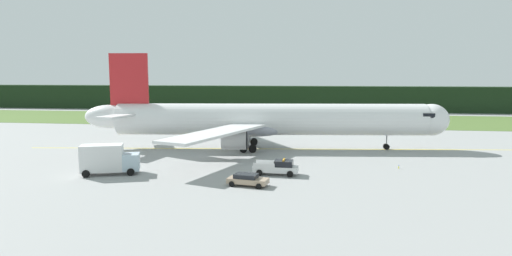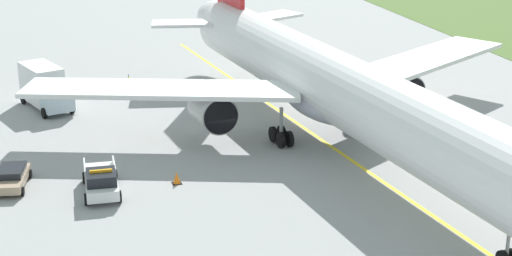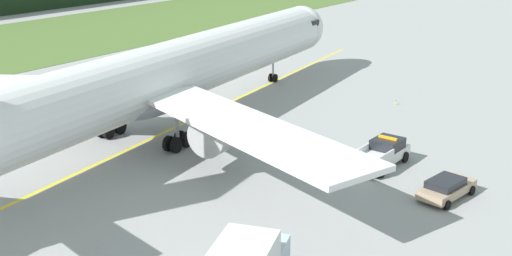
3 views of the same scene
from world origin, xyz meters
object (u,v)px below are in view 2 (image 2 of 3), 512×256
at_px(ops_pickup_truck, 101,181).
at_px(airliner, 338,89).
at_px(apron_cone, 177,178).
at_px(catering_truck, 45,87).
at_px(staff_car, 11,177).

bearing_deg(ops_pickup_truck, airliner, 101.17).
relative_size(airliner, apron_cone, 72.92).
bearing_deg(apron_cone, airliner, 103.99).
bearing_deg(catering_truck, staff_car, -9.33).
xyz_separation_m(ops_pickup_truck, staff_car, (-2.77, -5.57, -0.20)).
bearing_deg(ops_pickup_truck, apron_cone, 93.80).
xyz_separation_m(catering_truck, apron_cone, (19.86, 7.68, -1.51)).
bearing_deg(ops_pickup_truck, staff_car, -116.47).
bearing_deg(staff_car, airliner, 91.72).
xyz_separation_m(airliner, apron_cone, (3.14, -12.58, -4.31)).
height_order(ops_pickup_truck, staff_car, ops_pickup_truck).
xyz_separation_m(catering_truck, staff_car, (17.42, -2.86, -1.20)).
bearing_deg(airliner, staff_car, -88.28).
bearing_deg(staff_car, ops_pickup_truck, 63.53).
xyz_separation_m(staff_car, apron_cone, (2.44, 10.54, -0.31)).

